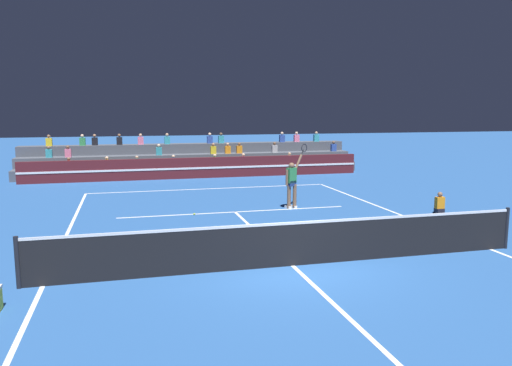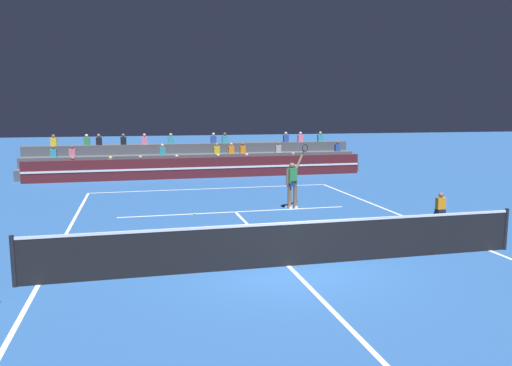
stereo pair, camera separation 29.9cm
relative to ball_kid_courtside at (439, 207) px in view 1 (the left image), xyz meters
The scene contains 8 objects.
ground_plane 7.80m from the ball_kid_courtside, 149.20° to the right, with size 120.00×120.00×0.00m, color #285699.
court_lines 7.80m from the ball_kid_courtside, 149.20° to the right, with size 11.10×23.90×0.01m.
tennis_net 7.79m from the ball_kid_courtside, 149.20° to the right, with size 12.00×0.10×1.10m.
sponsor_banner_wall 13.46m from the ball_kid_courtside, 119.81° to the left, with size 18.00×0.26×1.10m.
bleacher_stand 15.72m from the ball_kid_courtside, 115.22° to the left, with size 19.01×2.85×2.28m.
ball_kid_courtside is the anchor object (origin of this frame).
tennis_player 5.23m from the ball_kid_courtside, 149.95° to the left, with size 1.05×0.58×2.43m.
tennis_ball 8.50m from the ball_kid_courtside, 164.30° to the left, with size 0.07×0.07×0.07m, color #C6DB33.
Camera 1 is at (-3.70, -10.77, 3.66)m, focal length 35.00 mm.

